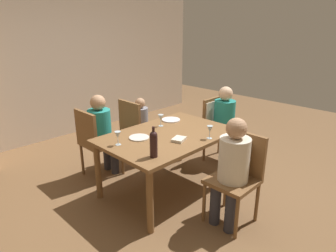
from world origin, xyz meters
TOP-DOWN VIEW (x-y plane):
  - ground_plane at (0.00, 0.00)m, footprint 10.00×10.00m
  - rear_room_partition at (0.00, 2.71)m, footprint 6.40×0.12m
  - dining_table at (0.00, 0.00)m, footprint 1.52×1.02m
  - chair_near at (0.09, -0.89)m, footprint 0.44×0.44m
  - chair_right_end at (1.14, 0.12)m, footprint 0.44×0.46m
  - chair_far_left at (-0.43, 0.89)m, footprint 0.44×0.44m
  - chair_far_right at (0.26, 0.89)m, footprint 0.44×0.44m
  - person_woman_host at (-0.03, -0.89)m, footprint 0.34×0.30m
  - person_man_bearded at (1.14, -0.03)m, footprint 0.30×0.34m
  - person_man_guest at (-0.32, 0.89)m, footprint 0.33×0.29m
  - person_child_small at (0.37, 0.89)m, footprint 0.25×0.22m
  - wine_bottle_tall_green at (-0.53, -0.33)m, footprint 0.08×0.08m
  - wine_glass_near_left at (0.14, 0.26)m, footprint 0.07×0.07m
  - wine_glass_centre at (-0.59, 0.15)m, footprint 0.07×0.07m
  - wine_glass_near_right at (0.23, -0.42)m, footprint 0.07×0.07m
  - dinner_plate_host at (-0.32, 0.14)m, footprint 0.23×0.23m
  - dinner_plate_guest_left at (0.40, 0.33)m, footprint 0.24×0.24m
  - folded_napkin at (-0.06, -0.22)m, footprint 0.19×0.16m

SIDE VIEW (x-z plane):
  - ground_plane at x=0.00m, z-range 0.00..0.00m
  - chair_near at x=0.09m, z-range 0.07..0.99m
  - chair_far_left at x=-0.43m, z-range 0.07..0.99m
  - chair_far_right at x=0.26m, z-range 0.07..0.99m
  - person_child_small at x=0.37m, z-range 0.09..1.03m
  - chair_right_end at x=1.14m, z-range 0.13..1.05m
  - dining_table at x=0.00m, z-range 0.28..1.00m
  - person_man_guest at x=-0.32m, z-range 0.09..1.19m
  - person_man_bearded at x=1.14m, z-range 0.09..1.20m
  - person_woman_host at x=-0.03m, z-range 0.09..1.20m
  - dinner_plate_host at x=-0.32m, z-range 0.72..0.74m
  - dinner_plate_guest_left at x=0.40m, z-range 0.72..0.74m
  - folded_napkin at x=-0.06m, z-range 0.72..0.75m
  - wine_glass_near_left at x=0.14m, z-range 0.75..0.90m
  - wine_glass_centre at x=-0.59m, z-range 0.75..0.90m
  - wine_glass_near_right at x=0.23m, z-range 0.75..0.90m
  - wine_bottle_tall_green at x=-0.53m, z-range 0.71..1.01m
  - rear_room_partition at x=0.00m, z-range 0.00..2.70m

